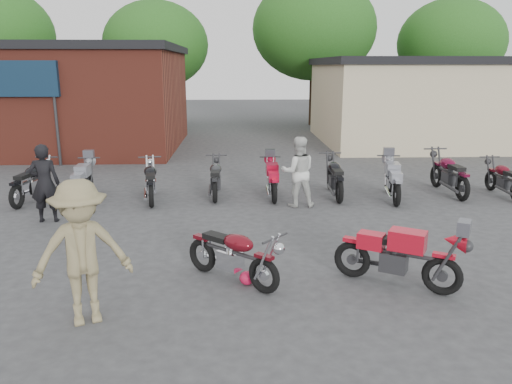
{
  "coord_description": "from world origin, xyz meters",
  "views": [
    {
      "loc": [
        -0.44,
        -7.69,
        3.43
      ],
      "look_at": [
        -0.06,
        2.26,
        0.9
      ],
      "focal_mm": 35.0,
      "sensor_mm": 36.0,
      "label": 1
    }
  ],
  "objects_px": {
    "person_light": "(298,172)",
    "row_bike_7": "(449,172)",
    "person_tan": "(82,253)",
    "row_bike_5": "(335,175)",
    "vintage_motorcycle": "(233,251)",
    "row_bike_1": "(82,179)",
    "row_bike_0": "(31,180)",
    "sportbike": "(399,253)",
    "helmet": "(247,278)",
    "row_bike_6": "(393,178)",
    "row_bike_2": "(151,179)",
    "row_bike_4": "(272,177)",
    "person_dark": "(45,183)",
    "row_bike_8": "(504,177)",
    "row_bike_3": "(216,176)"
  },
  "relations": [
    {
      "from": "row_bike_7",
      "to": "row_bike_0",
      "type": "bearing_deg",
      "value": 89.18
    },
    {
      "from": "vintage_motorcycle",
      "to": "row_bike_3",
      "type": "relative_size",
      "value": 0.98
    },
    {
      "from": "row_bike_3",
      "to": "row_bike_6",
      "type": "relative_size",
      "value": 0.96
    },
    {
      "from": "person_dark",
      "to": "row_bike_7",
      "type": "distance_m",
      "value": 10.32
    },
    {
      "from": "person_light",
      "to": "person_tan",
      "type": "height_order",
      "value": "person_tan"
    },
    {
      "from": "row_bike_6",
      "to": "row_bike_7",
      "type": "relative_size",
      "value": 0.92
    },
    {
      "from": "person_tan",
      "to": "row_bike_2",
      "type": "distance_m",
      "value": 6.44
    },
    {
      "from": "person_tan",
      "to": "row_bike_1",
      "type": "xyz_separation_m",
      "value": [
        -1.98,
        6.57,
        -0.46
      ]
    },
    {
      "from": "person_light",
      "to": "row_bike_6",
      "type": "height_order",
      "value": "person_light"
    },
    {
      "from": "person_dark",
      "to": "row_bike_8",
      "type": "xyz_separation_m",
      "value": [
        11.44,
        1.83,
        -0.36
      ]
    },
    {
      "from": "row_bike_5",
      "to": "row_bike_0",
      "type": "bearing_deg",
      "value": 92.9
    },
    {
      "from": "row_bike_8",
      "to": "row_bike_5",
      "type": "bearing_deg",
      "value": 86.28
    },
    {
      "from": "person_tan",
      "to": "row_bike_7",
      "type": "xyz_separation_m",
      "value": [
        7.88,
        6.82,
        -0.39
      ]
    },
    {
      "from": "person_dark",
      "to": "row_bike_5",
      "type": "bearing_deg",
      "value": -169.86
    },
    {
      "from": "helmet",
      "to": "row_bike_7",
      "type": "xyz_separation_m",
      "value": [
        5.65,
        5.71,
        0.5
      ]
    },
    {
      "from": "row_bike_7",
      "to": "person_dark",
      "type": "bearing_deg",
      "value": 99.37
    },
    {
      "from": "helmet",
      "to": "row_bike_2",
      "type": "xyz_separation_m",
      "value": [
        -2.4,
        5.32,
        0.45
      ]
    },
    {
      "from": "person_light",
      "to": "row_bike_5",
      "type": "xyz_separation_m",
      "value": [
        1.11,
        0.95,
        -0.3
      ]
    },
    {
      "from": "person_light",
      "to": "row_bike_7",
      "type": "height_order",
      "value": "person_light"
    },
    {
      "from": "row_bike_2",
      "to": "row_bike_5",
      "type": "relative_size",
      "value": 0.97
    },
    {
      "from": "person_light",
      "to": "row_bike_0",
      "type": "xyz_separation_m",
      "value": [
        -6.82,
        0.73,
        -0.31
      ]
    },
    {
      "from": "person_dark",
      "to": "row_bike_3",
      "type": "relative_size",
      "value": 0.94
    },
    {
      "from": "row_bike_5",
      "to": "row_bike_3",
      "type": "bearing_deg",
      "value": 89.05
    },
    {
      "from": "row_bike_1",
      "to": "person_tan",
      "type": "bearing_deg",
      "value": -165.73
    },
    {
      "from": "person_dark",
      "to": "row_bike_7",
      "type": "height_order",
      "value": "person_dark"
    },
    {
      "from": "person_dark",
      "to": "person_light",
      "type": "distance_m",
      "value": 5.89
    },
    {
      "from": "row_bike_0",
      "to": "person_tan",
      "type": "bearing_deg",
      "value": -146.47
    },
    {
      "from": "helmet",
      "to": "row_bike_6",
      "type": "relative_size",
      "value": 0.13
    },
    {
      "from": "row_bike_5",
      "to": "row_bike_8",
      "type": "relative_size",
      "value": 1.1
    },
    {
      "from": "row_bike_7",
      "to": "row_bike_8",
      "type": "bearing_deg",
      "value": -106.92
    },
    {
      "from": "person_tan",
      "to": "row_bike_6",
      "type": "bearing_deg",
      "value": 24.34
    },
    {
      "from": "person_light",
      "to": "row_bike_5",
      "type": "bearing_deg",
      "value": -140.55
    },
    {
      "from": "sportbike",
      "to": "row_bike_0",
      "type": "bearing_deg",
      "value": 175.67
    },
    {
      "from": "row_bike_1",
      "to": "row_bike_0",
      "type": "bearing_deg",
      "value": 93.66
    },
    {
      "from": "row_bike_4",
      "to": "row_bike_7",
      "type": "height_order",
      "value": "row_bike_7"
    },
    {
      "from": "helmet",
      "to": "row_bike_4",
      "type": "relative_size",
      "value": 0.13
    },
    {
      "from": "row_bike_7",
      "to": "person_tan",
      "type": "bearing_deg",
      "value": 128.08
    },
    {
      "from": "person_light",
      "to": "row_bike_4",
      "type": "relative_size",
      "value": 0.96
    },
    {
      "from": "sportbike",
      "to": "person_light",
      "type": "bearing_deg",
      "value": 132.81
    },
    {
      "from": "helmet",
      "to": "person_tan",
      "type": "xyz_separation_m",
      "value": [
        -2.22,
        -1.1,
        0.89
      ]
    },
    {
      "from": "row_bike_1",
      "to": "row_bike_8",
      "type": "bearing_deg",
      "value": -92.98
    },
    {
      "from": "row_bike_5",
      "to": "vintage_motorcycle",
      "type": "bearing_deg",
      "value": 155.05
    },
    {
      "from": "row_bike_0",
      "to": "row_bike_3",
      "type": "bearing_deg",
      "value": -78.96
    },
    {
      "from": "row_bike_2",
      "to": "row_bike_4",
      "type": "height_order",
      "value": "row_bike_2"
    },
    {
      "from": "row_bike_3",
      "to": "row_bike_1",
      "type": "bearing_deg",
      "value": 92.89
    },
    {
      "from": "sportbike",
      "to": "row_bike_1",
      "type": "distance_m",
      "value": 8.66
    },
    {
      "from": "sportbike",
      "to": "row_bike_4",
      "type": "xyz_separation_m",
      "value": [
        -1.61,
        5.68,
        -0.04
      ]
    },
    {
      "from": "row_bike_4",
      "to": "row_bike_7",
      "type": "relative_size",
      "value": 0.86
    },
    {
      "from": "row_bike_7",
      "to": "row_bike_6",
      "type": "bearing_deg",
      "value": 104.16
    },
    {
      "from": "person_tan",
      "to": "row_bike_2",
      "type": "xyz_separation_m",
      "value": [
        -0.18,
        6.43,
        -0.44
      ]
    }
  ]
}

